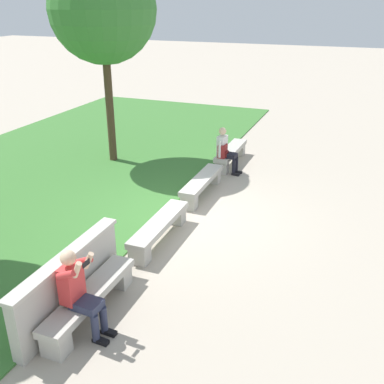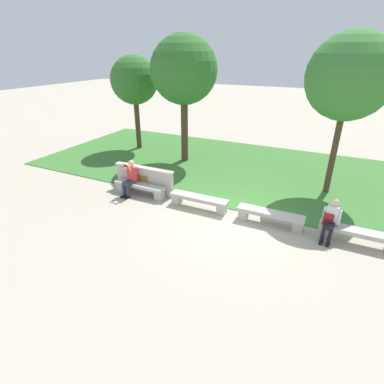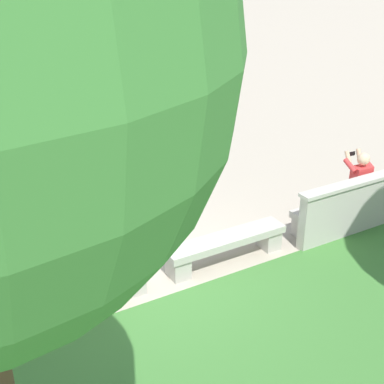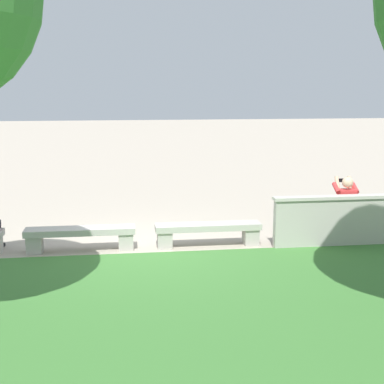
# 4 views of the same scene
# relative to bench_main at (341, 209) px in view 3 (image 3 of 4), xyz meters

# --- Properties ---
(ground_plane) EXTENTS (80.00, 80.00, 0.00)m
(ground_plane) POSITION_rel_bench_main_xyz_m (3.68, 0.00, -0.30)
(ground_plane) COLOR #B2A593
(bench_main) EXTENTS (2.07, 0.40, 0.45)m
(bench_main) POSITION_rel_bench_main_xyz_m (0.00, 0.00, 0.00)
(bench_main) COLOR #B7B2A8
(bench_main) RESTS_ON ground
(bench_near) EXTENTS (2.07, 0.40, 0.45)m
(bench_near) POSITION_rel_bench_main_xyz_m (2.46, 0.00, 0.00)
(bench_near) COLOR #B7B2A8
(bench_near) RESTS_ON ground
(bench_mid) EXTENTS (2.07, 0.40, 0.45)m
(bench_mid) POSITION_rel_bench_main_xyz_m (4.91, 0.00, 0.00)
(bench_mid) COLOR #B7B2A8
(bench_mid) RESTS_ON ground
(backrest_wall_with_plaque) EXTENTS (2.51, 0.24, 1.01)m
(backrest_wall_with_plaque) POSITION_rel_bench_main_xyz_m (0.00, 0.34, 0.21)
(backrest_wall_with_plaque) COLOR #B7B2A8
(backrest_wall_with_plaque) RESTS_ON ground
(person_photographer) EXTENTS (0.49, 0.74, 1.32)m
(person_photographer) POSITION_rel_bench_main_xyz_m (-0.34, -0.08, 0.43)
(person_photographer) COLOR black
(person_photographer) RESTS_ON ground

